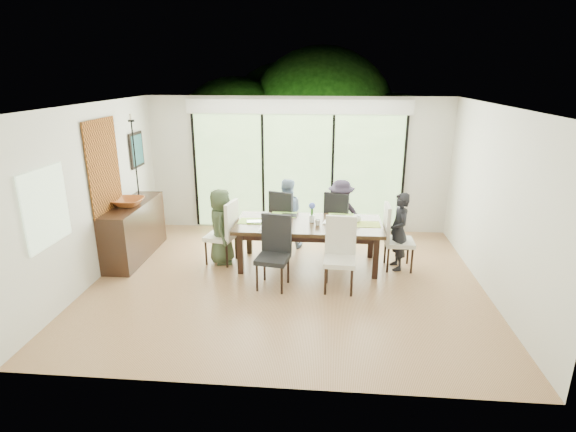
# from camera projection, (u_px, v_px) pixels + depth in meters

# --- Properties ---
(floor) EXTENTS (6.00, 5.00, 0.01)m
(floor) POSITION_uv_depth(u_px,v_px,m) (287.00, 282.00, 7.06)
(floor) COLOR brown
(floor) RESTS_ON ground
(ceiling) EXTENTS (6.00, 5.00, 0.01)m
(ceiling) POSITION_uv_depth(u_px,v_px,m) (286.00, 105.00, 6.23)
(ceiling) COLOR white
(ceiling) RESTS_ON wall_back
(wall_back) EXTENTS (6.00, 0.02, 2.70)m
(wall_back) POSITION_uv_depth(u_px,v_px,m) (298.00, 165.00, 9.03)
(wall_back) COLOR silver
(wall_back) RESTS_ON floor
(wall_front) EXTENTS (6.00, 0.02, 2.70)m
(wall_front) POSITION_uv_depth(u_px,v_px,m) (263.00, 270.00, 4.27)
(wall_front) COLOR beige
(wall_front) RESTS_ON floor
(wall_left) EXTENTS (0.02, 5.00, 2.70)m
(wall_left) POSITION_uv_depth(u_px,v_px,m) (92.00, 194.00, 6.89)
(wall_left) COLOR beige
(wall_left) RESTS_ON floor
(wall_right) EXTENTS (0.02, 5.00, 2.70)m
(wall_right) POSITION_uv_depth(u_px,v_px,m) (496.00, 204.00, 6.40)
(wall_right) COLOR silver
(wall_right) RESTS_ON floor
(glass_doors) EXTENTS (4.20, 0.02, 2.30)m
(glass_doors) POSITION_uv_depth(u_px,v_px,m) (298.00, 173.00, 9.04)
(glass_doors) COLOR #598C3F
(glass_doors) RESTS_ON wall_back
(blinds_header) EXTENTS (4.40, 0.06, 0.28)m
(blinds_header) POSITION_uv_depth(u_px,v_px,m) (298.00, 107.00, 8.63)
(blinds_header) COLOR white
(blinds_header) RESTS_ON wall_back
(mullion_a) EXTENTS (0.05, 0.04, 2.30)m
(mullion_a) POSITION_uv_depth(u_px,v_px,m) (195.00, 171.00, 9.20)
(mullion_a) COLOR black
(mullion_a) RESTS_ON wall_back
(mullion_b) EXTENTS (0.05, 0.04, 2.30)m
(mullion_b) POSITION_uv_depth(u_px,v_px,m) (263.00, 172.00, 9.08)
(mullion_b) COLOR black
(mullion_b) RESTS_ON wall_back
(mullion_c) EXTENTS (0.05, 0.04, 2.30)m
(mullion_c) POSITION_uv_depth(u_px,v_px,m) (332.00, 174.00, 8.97)
(mullion_c) COLOR black
(mullion_c) RESTS_ON wall_back
(mullion_d) EXTENTS (0.05, 0.04, 2.30)m
(mullion_d) POSITION_uv_depth(u_px,v_px,m) (404.00, 175.00, 8.85)
(mullion_d) COLOR black
(mullion_d) RESTS_ON wall_back
(side_window) EXTENTS (0.02, 0.90, 1.00)m
(side_window) POSITION_uv_depth(u_px,v_px,m) (46.00, 207.00, 5.71)
(side_window) COLOR #8CAD7F
(side_window) RESTS_ON wall_left
(deck) EXTENTS (6.00, 1.80, 0.10)m
(deck) POSITION_uv_depth(u_px,v_px,m) (300.00, 217.00, 10.30)
(deck) COLOR brown
(deck) RESTS_ON ground
(rail_top) EXTENTS (6.00, 0.08, 0.06)m
(rail_top) POSITION_uv_depth(u_px,v_px,m) (302.00, 184.00, 10.87)
(rail_top) COLOR #513422
(rail_top) RESTS_ON deck
(foliage_left) EXTENTS (3.20, 3.20, 3.20)m
(foliage_left) POSITION_uv_depth(u_px,v_px,m) (236.00, 140.00, 11.70)
(foliage_left) COLOR #14380F
(foliage_left) RESTS_ON ground
(foliage_mid) EXTENTS (4.00, 4.00, 4.00)m
(foliage_mid) POSITION_uv_depth(u_px,v_px,m) (321.00, 124.00, 11.97)
(foliage_mid) COLOR #14380F
(foliage_mid) RESTS_ON ground
(foliage_right) EXTENTS (2.80, 2.80, 2.80)m
(foliage_right) POSITION_uv_depth(u_px,v_px,m) (392.00, 150.00, 11.23)
(foliage_right) COLOR #14380F
(foliage_right) RESTS_ON ground
(foliage_far) EXTENTS (3.60, 3.60, 3.60)m
(foliage_far) POSITION_uv_depth(u_px,v_px,m) (286.00, 128.00, 12.78)
(foliage_far) COLOR #14380F
(foliage_far) RESTS_ON ground
(table_top) EXTENTS (2.42, 1.11, 0.06)m
(table_top) POSITION_uv_depth(u_px,v_px,m) (309.00, 225.00, 7.45)
(table_top) COLOR black
(table_top) RESTS_ON floor
(table_apron) EXTENTS (2.22, 0.91, 0.10)m
(table_apron) POSITION_uv_depth(u_px,v_px,m) (309.00, 230.00, 7.47)
(table_apron) COLOR black
(table_apron) RESTS_ON floor
(table_leg_fl) EXTENTS (0.09, 0.09, 0.70)m
(table_leg_fl) POSITION_uv_depth(u_px,v_px,m) (240.00, 253.00, 7.24)
(table_leg_fl) COLOR black
(table_leg_fl) RESTS_ON floor
(table_leg_fr) EXTENTS (0.09, 0.09, 0.70)m
(table_leg_fr) POSITION_uv_depth(u_px,v_px,m) (376.00, 258.00, 7.06)
(table_leg_fr) COLOR black
(table_leg_fr) RESTS_ON floor
(table_leg_bl) EXTENTS (0.09, 0.09, 0.70)m
(table_leg_bl) POSITION_uv_depth(u_px,v_px,m) (249.00, 235.00, 8.06)
(table_leg_bl) COLOR black
(table_leg_bl) RESTS_ON floor
(table_leg_br) EXTENTS (0.09, 0.09, 0.70)m
(table_leg_br) POSITION_uv_depth(u_px,v_px,m) (371.00, 239.00, 7.88)
(table_leg_br) COLOR black
(table_leg_br) RESTS_ON floor
(chair_left_end) EXTENTS (0.55, 0.55, 1.11)m
(chair_left_end) POSITION_uv_depth(u_px,v_px,m) (220.00, 232.00, 7.62)
(chair_left_end) COLOR white
(chair_left_end) RESTS_ON floor
(chair_right_end) EXTENTS (0.46, 0.46, 1.11)m
(chair_right_end) POSITION_uv_depth(u_px,v_px,m) (400.00, 237.00, 7.37)
(chair_right_end) COLOR beige
(chair_right_end) RESTS_ON floor
(chair_far_left) EXTENTS (0.60, 0.60, 1.11)m
(chair_far_left) POSITION_uv_depth(u_px,v_px,m) (286.00, 218.00, 8.34)
(chair_far_left) COLOR black
(chair_far_left) RESTS_ON floor
(chair_far_right) EXTENTS (0.61, 0.61, 1.11)m
(chair_far_right) POSITION_uv_depth(u_px,v_px,m) (340.00, 219.00, 8.26)
(chair_far_right) COLOR black
(chair_far_right) RESTS_ON floor
(chair_near_left) EXTENTS (0.53, 0.53, 1.11)m
(chair_near_left) POSITION_uv_depth(u_px,v_px,m) (273.00, 253.00, 6.71)
(chair_near_left) COLOR black
(chair_near_left) RESTS_ON floor
(chair_near_right) EXTENTS (0.49, 0.49, 1.11)m
(chair_near_right) POSITION_uv_depth(u_px,v_px,m) (340.00, 256.00, 6.63)
(chair_near_right) COLOR silver
(chair_near_right) RESTS_ON floor
(person_left_end) EXTENTS (0.47, 0.66, 1.30)m
(person_left_end) POSITION_uv_depth(u_px,v_px,m) (221.00, 226.00, 7.59)
(person_left_end) COLOR #38472F
(person_left_end) RESTS_ON floor
(person_right_end) EXTENTS (0.47, 0.66, 1.30)m
(person_right_end) POSITION_uv_depth(u_px,v_px,m) (399.00, 231.00, 7.35)
(person_right_end) COLOR black
(person_right_end) RESTS_ON floor
(person_far_left) EXTENTS (0.63, 0.41, 1.30)m
(person_far_left) POSITION_uv_depth(u_px,v_px,m) (286.00, 213.00, 8.29)
(person_far_left) COLOR #7F97B7
(person_far_left) RESTS_ON floor
(person_far_right) EXTENTS (0.63, 0.42, 1.30)m
(person_far_right) POSITION_uv_depth(u_px,v_px,m) (341.00, 215.00, 8.21)
(person_far_right) COLOR #282031
(person_far_right) RESTS_ON floor
(placemat_left) EXTENTS (0.44, 0.32, 0.01)m
(placemat_left) POSITION_uv_depth(u_px,v_px,m) (252.00, 221.00, 7.51)
(placemat_left) COLOR #8AB340
(placemat_left) RESTS_ON table_top
(placemat_right) EXTENTS (0.44, 0.32, 0.01)m
(placemat_right) POSITION_uv_depth(u_px,v_px,m) (367.00, 224.00, 7.36)
(placemat_right) COLOR olive
(placemat_right) RESTS_ON table_top
(placemat_far_l) EXTENTS (0.44, 0.32, 0.01)m
(placemat_far_l) POSITION_uv_depth(u_px,v_px,m) (284.00, 215.00, 7.85)
(placemat_far_l) COLOR #81B842
(placemat_far_l) RESTS_ON table_top
(placemat_far_r) EXTENTS (0.44, 0.32, 0.01)m
(placemat_far_r) POSITION_uv_depth(u_px,v_px,m) (341.00, 216.00, 7.77)
(placemat_far_r) COLOR #94C747
(placemat_far_r) RESTS_ON table_top
(placemat_paper) EXTENTS (0.44, 0.32, 0.01)m
(placemat_paper) POSITION_uv_depth(u_px,v_px,m) (274.00, 228.00, 7.20)
(placemat_paper) COLOR white
(placemat_paper) RESTS_ON table_top
(tablet_far_l) EXTENTS (0.26, 0.18, 0.01)m
(tablet_far_l) POSITION_uv_depth(u_px,v_px,m) (289.00, 215.00, 7.79)
(tablet_far_l) COLOR black
(tablet_far_l) RESTS_ON table_top
(tablet_far_r) EXTENTS (0.24, 0.17, 0.01)m
(tablet_far_r) POSITION_uv_depth(u_px,v_px,m) (339.00, 216.00, 7.72)
(tablet_far_r) COLOR black
(tablet_far_r) RESTS_ON table_top
(papers) EXTENTS (0.30, 0.22, 0.00)m
(papers) POSITION_uv_depth(u_px,v_px,m) (351.00, 225.00, 7.33)
(papers) COLOR white
(papers) RESTS_ON table_top
(platter_base) EXTENTS (0.26, 0.26, 0.02)m
(platter_base) POSITION_uv_depth(u_px,v_px,m) (274.00, 227.00, 7.19)
(platter_base) COLOR white
(platter_base) RESTS_ON table_top
(platter_snacks) EXTENTS (0.20, 0.20, 0.01)m
(platter_snacks) POSITION_uv_depth(u_px,v_px,m) (274.00, 226.00, 7.19)
(platter_snacks) COLOR #D65719
(platter_snacks) RESTS_ON table_top
(vase) EXTENTS (0.08, 0.08, 0.12)m
(vase) POSITION_uv_depth(u_px,v_px,m) (312.00, 218.00, 7.46)
(vase) COLOR silver
(vase) RESTS_ON table_top
(hyacinth_stems) EXTENTS (0.04, 0.04, 0.16)m
(hyacinth_stems) POSITION_uv_depth(u_px,v_px,m) (312.00, 212.00, 7.42)
(hyacinth_stems) COLOR #337226
(hyacinth_stems) RESTS_ON table_top
(hyacinth_blooms) EXTENTS (0.11, 0.11, 0.11)m
(hyacinth_blooms) POSITION_uv_depth(u_px,v_px,m) (312.00, 206.00, 7.39)
(hyacinth_blooms) COLOR #5163CA
(hyacinth_blooms) RESTS_ON table_top
(laptop) EXTENTS (0.37, 0.27, 0.03)m
(laptop) POSITION_uv_depth(u_px,v_px,m) (257.00, 223.00, 7.41)
(laptop) COLOR silver
(laptop) RESTS_ON table_top
(cup_a) EXTENTS (0.14, 0.14, 0.10)m
(cup_a) POSITION_uv_depth(u_px,v_px,m) (268.00, 216.00, 7.62)
(cup_a) COLOR white
(cup_a) RESTS_ON table_top
(cup_b) EXTENTS (0.14, 0.14, 0.09)m
(cup_b) POSITION_uv_depth(u_px,v_px,m) (318.00, 222.00, 7.31)
(cup_b) COLOR white
(cup_b) RESTS_ON table_top
(cup_c) EXTENTS (0.14, 0.14, 0.10)m
(cup_c) POSITION_uv_depth(u_px,v_px,m) (357.00, 219.00, 7.45)
(cup_c) COLOR white
(cup_c) RESTS_ON table_top
(book) EXTENTS (0.21, 0.25, 0.02)m
(book) POSITION_uv_depth(u_px,v_px,m) (324.00, 222.00, 7.46)
(book) COLOR white
(book) RESTS_ON table_top
(sideboard) EXTENTS (0.49, 1.73, 0.97)m
(sideboard) POSITION_uv_depth(u_px,v_px,m) (134.00, 230.00, 7.87)
(sideboard) COLOR black
(sideboard) RESTS_ON floor
(bowl) EXTENTS (0.51, 0.51, 0.13)m
(bowl) POSITION_uv_depth(u_px,v_px,m) (128.00, 202.00, 7.61)
(bowl) COLOR #984B21
(bowl) RESTS_ON sideboard
(candlestick_base) EXTENTS (0.11, 0.11, 0.04)m
(candlestick_base) POSITION_uv_depth(u_px,v_px,m) (139.00, 197.00, 8.05)
(candlestick_base) COLOR black
(candlestick_base) RESTS_ON sideboard
(candlestick_shaft) EXTENTS (0.03, 0.03, 1.35)m
(candlestick_shaft) POSITION_uv_depth(u_px,v_px,m) (135.00, 160.00, 7.84)
(candlestick_shaft) COLOR black
(candlestick_shaft) RESTS_ON sideboard
(candlestick_pan) EXTENTS (0.11, 0.11, 0.03)m
(candlestick_pan) POSITION_uv_depth(u_px,v_px,m) (131.00, 121.00, 7.63)
(candlestick_pan) COLOR black
(candlestick_pan) RESTS_ON sideboard
(candle) EXTENTS (0.04, 0.04, 0.11)m
(candle) POSITION_uv_depth(u_px,v_px,m) (131.00, 117.00, 7.61)
(candle) COLOR silver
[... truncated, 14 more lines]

